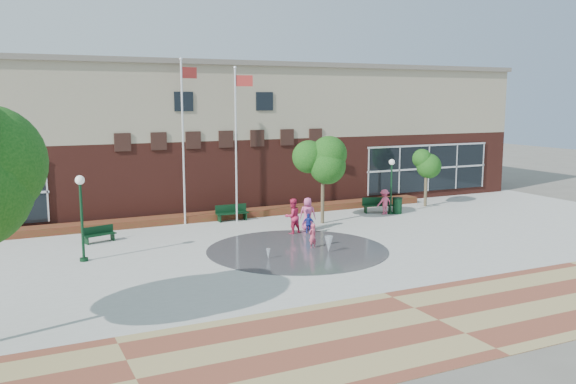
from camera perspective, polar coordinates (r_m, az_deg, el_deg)
name	(u,v)px	position (r m, az deg, el deg)	size (l,w,h in m)	color
ground	(329,266)	(25.76, 3.89, -6.95)	(120.00, 120.00, 0.00)	#666056
plaza_concrete	(288,246)	(29.18, 0.00, -5.04)	(46.00, 18.00, 0.01)	#A8A8A0
paver_band	(438,320)	(20.27, 13.89, -11.58)	(46.00, 6.00, 0.01)	brown
splash_pad	(297,250)	(28.31, 0.88, -5.48)	(8.40, 8.40, 0.01)	#383A3D
library_building	(200,134)	(40.98, -8.23, 5.41)	(44.40, 10.40, 9.20)	#5A261E
flower_bed	(232,218)	(36.03, -5.25, -2.44)	(26.00, 1.20, 0.40)	maroon
flagpole_left	(184,133)	(33.92, -9.74, 5.46)	(1.04, 0.38, 9.15)	white
flagpole_right	(237,136)	(34.26, -4.82, 5.23)	(1.06, 0.28, 8.73)	white
lamp_left	(81,208)	(27.38, -18.78, -1.46)	(0.40, 0.40, 3.75)	black
lamp_right	(391,180)	(37.19, 9.65, 1.09)	(0.36, 0.36, 3.37)	black
bench_left	(100,237)	(31.15, -17.22, -4.08)	(1.65, 0.85, 0.80)	black
bench_mid	(232,216)	(35.06, -5.25, -2.24)	(1.88, 0.53, 0.94)	black
bench_right	(378,208)	(37.84, 8.39, -1.49)	(1.94, 1.02, 0.94)	black
trash_can	(397,206)	(37.64, 10.19, -1.26)	(0.62, 0.62, 1.01)	black
tree_mid	(323,163)	(33.86, 3.28, 2.70)	(2.77, 2.77, 4.68)	#473B29
tree_small_right	(426,165)	(40.30, 12.83, 2.48)	(2.18, 2.18, 3.72)	#473B29
water_jet_a	(329,253)	(27.88, 3.82, -5.73)	(0.39, 0.39, 0.75)	white
water_jet_b	(268,260)	(26.74, -1.86, -6.35)	(0.20, 0.20, 0.46)	white
child_splash	(313,236)	(28.56, 2.31, -4.14)	(0.43, 0.29, 1.19)	#DB4B68
adult_red	(292,216)	(31.51, 0.42, -2.29)	(0.90, 0.70, 1.86)	#D52753
adult_pink	(308,214)	(32.50, 1.86, -2.05)	(0.86, 0.56, 1.75)	#C84E88
child_blue	(309,224)	(31.59, 1.94, -2.99)	(0.63, 0.26, 1.08)	#1E309D
person_bench	(384,202)	(37.24, 9.02, -0.94)	(1.00, 0.57, 1.54)	#DF4971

